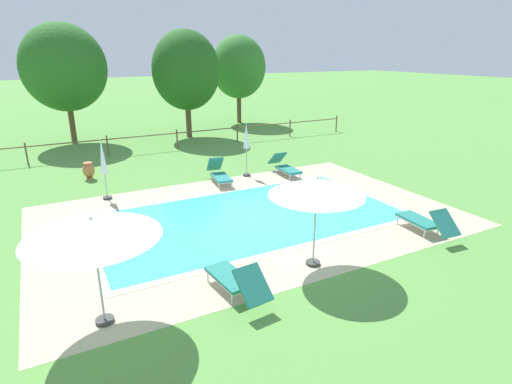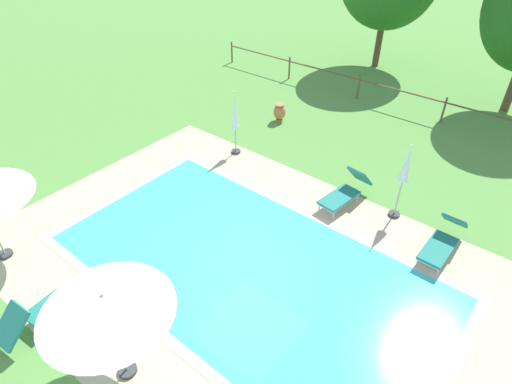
{
  "view_description": "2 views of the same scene",
  "coord_description": "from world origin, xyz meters",
  "px_view_note": "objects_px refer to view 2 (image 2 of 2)",
  "views": [
    {
      "loc": [
        -5.61,
        -11.04,
        5.06
      ],
      "look_at": [
        0.5,
        0.5,
        0.6
      ],
      "focal_mm": 28.96,
      "sensor_mm": 36.0,
      "label": 1
    },
    {
      "loc": [
        4.68,
        -5.46,
        7.64
      ],
      "look_at": [
        -0.93,
        1.48,
        1.0
      ],
      "focal_mm": 29.4,
      "sensor_mm": 36.0,
      "label": 2
    }
  ],
  "objects_px": {
    "patio_umbrella_open_foreground": "(105,304)",
    "patio_umbrella_closed_row_mid_west": "(235,116)",
    "sun_lounger_north_far": "(345,192)",
    "sun_lounger_north_mid": "(45,309)",
    "patio_umbrella_closed_row_west": "(405,170)",
    "terracotta_urn_near_fence": "(280,112)",
    "sun_lounger_north_near_steps": "(443,241)"
  },
  "relations": [
    {
      "from": "patio_umbrella_closed_row_mid_west",
      "to": "terracotta_urn_near_fence",
      "type": "relative_size",
      "value": 3.18
    },
    {
      "from": "sun_lounger_north_far",
      "to": "terracotta_urn_near_fence",
      "type": "height_order",
      "value": "sun_lounger_north_far"
    },
    {
      "from": "sun_lounger_north_far",
      "to": "sun_lounger_north_mid",
      "type": "bearing_deg",
      "value": -110.65
    },
    {
      "from": "sun_lounger_north_near_steps",
      "to": "patio_umbrella_open_foreground",
      "type": "xyz_separation_m",
      "value": [
        -3.54,
        -7.06,
        1.66
      ]
    },
    {
      "from": "sun_lounger_north_near_steps",
      "to": "patio_umbrella_open_foreground",
      "type": "distance_m",
      "value": 8.07
    },
    {
      "from": "patio_umbrella_open_foreground",
      "to": "patio_umbrella_closed_row_mid_west",
      "type": "height_order",
      "value": "patio_umbrella_open_foreground"
    },
    {
      "from": "sun_lounger_north_mid",
      "to": "patio_umbrella_open_foreground",
      "type": "xyz_separation_m",
      "value": [
        2.29,
        0.33,
        1.67
      ]
    },
    {
      "from": "sun_lounger_north_near_steps",
      "to": "sun_lounger_north_far",
      "type": "distance_m",
      "value": 2.95
    },
    {
      "from": "patio_umbrella_open_foreground",
      "to": "patio_umbrella_closed_row_west",
      "type": "height_order",
      "value": "patio_umbrella_closed_row_west"
    },
    {
      "from": "patio_umbrella_closed_row_mid_west",
      "to": "terracotta_urn_near_fence",
      "type": "height_order",
      "value": "patio_umbrella_closed_row_mid_west"
    },
    {
      "from": "sun_lounger_north_mid",
      "to": "terracotta_urn_near_fence",
      "type": "relative_size",
      "value": 2.81
    },
    {
      "from": "patio_umbrella_closed_row_mid_west",
      "to": "terracotta_urn_near_fence",
      "type": "bearing_deg",
      "value": 95.02
    },
    {
      "from": "sun_lounger_north_mid",
      "to": "patio_umbrella_open_foreground",
      "type": "height_order",
      "value": "patio_umbrella_open_foreground"
    },
    {
      "from": "patio_umbrella_open_foreground",
      "to": "patio_umbrella_closed_row_west",
      "type": "relative_size",
      "value": 1.0
    },
    {
      "from": "sun_lounger_north_near_steps",
      "to": "sun_lounger_north_mid",
      "type": "distance_m",
      "value": 9.41
    },
    {
      "from": "sun_lounger_north_near_steps",
      "to": "patio_umbrella_closed_row_mid_west",
      "type": "xyz_separation_m",
      "value": [
        -7.28,
        0.41,
        1.04
      ]
    },
    {
      "from": "sun_lounger_north_mid",
      "to": "terracotta_urn_near_fence",
      "type": "distance_m",
      "value": 10.83
    },
    {
      "from": "sun_lounger_north_mid",
      "to": "patio_umbrella_closed_row_mid_west",
      "type": "bearing_deg",
      "value": 100.57
    },
    {
      "from": "sun_lounger_north_near_steps",
      "to": "sun_lounger_north_far",
      "type": "height_order",
      "value": "sun_lounger_north_far"
    },
    {
      "from": "sun_lounger_north_mid",
      "to": "terracotta_urn_near_fence",
      "type": "xyz_separation_m",
      "value": [
        -1.71,
        10.69,
        0.01
      ]
    },
    {
      "from": "sun_lounger_north_near_steps",
      "to": "patio_umbrella_closed_row_west",
      "type": "height_order",
      "value": "patio_umbrella_closed_row_west"
    },
    {
      "from": "patio_umbrella_open_foreground",
      "to": "patio_umbrella_closed_row_mid_west",
      "type": "xyz_separation_m",
      "value": [
        -3.74,
        7.47,
        -0.63
      ]
    },
    {
      "from": "sun_lounger_north_near_steps",
      "to": "sun_lounger_north_far",
      "type": "bearing_deg",
      "value": 174.61
    },
    {
      "from": "sun_lounger_north_near_steps",
      "to": "terracotta_urn_near_fence",
      "type": "relative_size",
      "value": 2.75
    },
    {
      "from": "sun_lounger_north_far",
      "to": "patio_umbrella_open_foreground",
      "type": "distance_m",
      "value": 7.55
    },
    {
      "from": "sun_lounger_north_near_steps",
      "to": "patio_umbrella_closed_row_mid_west",
      "type": "bearing_deg",
      "value": 176.81
    },
    {
      "from": "patio_umbrella_closed_row_mid_west",
      "to": "sun_lounger_north_near_steps",
      "type": "bearing_deg",
      "value": -3.19
    },
    {
      "from": "sun_lounger_north_mid",
      "to": "patio_umbrella_closed_row_mid_west",
      "type": "xyz_separation_m",
      "value": [
        -1.45,
        7.79,
        1.04
      ]
    },
    {
      "from": "patio_umbrella_closed_row_mid_west",
      "to": "patio_umbrella_open_foreground",
      "type": "bearing_deg",
      "value": -63.38
    },
    {
      "from": "patio_umbrella_open_foreground",
      "to": "patio_umbrella_closed_row_west",
      "type": "distance_m",
      "value": 7.98
    },
    {
      "from": "patio_umbrella_closed_row_mid_west",
      "to": "patio_umbrella_closed_row_west",
      "type": "bearing_deg",
      "value": 2.35
    },
    {
      "from": "sun_lounger_north_near_steps",
      "to": "terracotta_urn_near_fence",
      "type": "bearing_deg",
      "value": 156.3
    }
  ]
}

